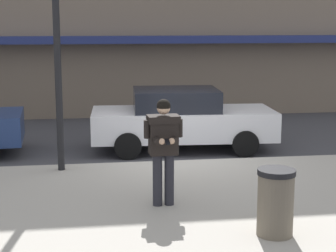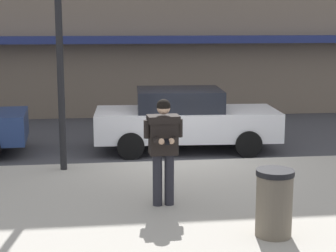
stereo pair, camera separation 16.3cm
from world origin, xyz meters
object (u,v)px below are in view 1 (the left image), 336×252
street_lamp_post (56,24)px  trash_bin (275,202)px  parked_sedan_mid (181,119)px  man_texting_on_phone (163,141)px

street_lamp_post → trash_bin: street_lamp_post is taller
street_lamp_post → trash_bin: size_ratio=4.98×
parked_sedan_mid → street_lamp_post: (-2.88, -2.07, 2.35)m
man_texting_on_phone → street_lamp_post: street_lamp_post is taller
man_texting_on_phone → trash_bin: size_ratio=1.84×
parked_sedan_mid → trash_bin: 6.20m
trash_bin → man_texting_on_phone: bearing=132.2°
man_texting_on_phone → street_lamp_post: (-1.80, 2.57, 1.89)m
trash_bin → street_lamp_post: bearing=127.9°
street_lamp_post → parked_sedan_mid: bearing=35.7°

